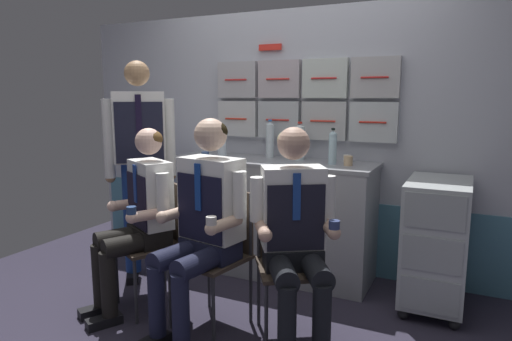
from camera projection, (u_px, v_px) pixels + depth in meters
The scene contains 18 objects.
ground at pixel (212, 337), 2.77m from camera, with size 4.80×4.80×0.04m, color #2B2837.
galley_bulkhead at pixel (296, 141), 3.81m from camera, with size 4.20×0.14×2.15m.
galley_counter at pixel (270, 216), 3.70m from camera, with size 1.70×0.53×0.94m.
service_trolley at pixel (436, 240), 3.06m from camera, with size 0.40×0.65×0.89m.
folding_chair_left at pixel (163, 230), 3.11m from camera, with size 0.54×0.54×0.85m.
crew_member_left at pixel (139, 213), 2.99m from camera, with size 0.57×0.66×1.24m.
folding_chair_center at pixel (220, 242), 2.87m from camera, with size 0.47×0.47×0.85m.
crew_member_center at pixel (203, 216), 2.71m from camera, with size 0.53×0.69×1.32m.
folding_chair_right at pixel (290, 249), 2.74m from camera, with size 0.55×0.55×0.85m.
crew_member_right at pixel (295, 228), 2.55m from camera, with size 0.61×0.68×1.28m.
crew_member_standing at pixel (140, 151), 3.47m from camera, with size 0.43×0.41×1.71m.
water_bottle_clear at pixel (222, 144), 3.75m from camera, with size 0.08×0.08×0.24m.
water_bottle_tall at pixel (333, 147), 3.38m from camera, with size 0.06×0.06×0.27m.
water_bottle_blue_cap at pixel (270, 139), 3.74m from camera, with size 0.07×0.07×0.32m.
sparkling_bottle_green at pixel (300, 142), 3.59m from camera, with size 0.08×0.08×0.31m.
coffee_cup_white at pixel (348, 161), 3.32m from camera, with size 0.06×0.06×0.07m.
coffee_cup_spare at pixel (347, 158), 3.50m from camera, with size 0.06×0.06×0.06m.
espresso_cup_small at pixel (205, 155), 3.69m from camera, with size 0.06×0.06×0.06m.
Camera 1 is at (1.36, -2.19, 1.45)m, focal length 31.54 mm.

